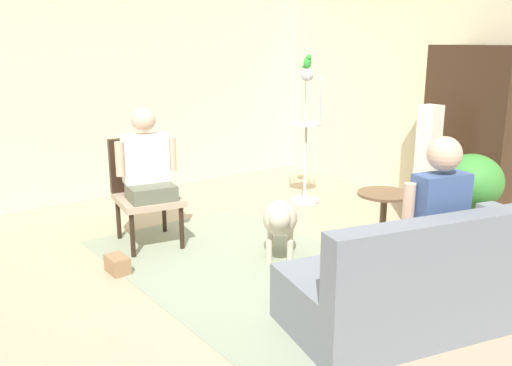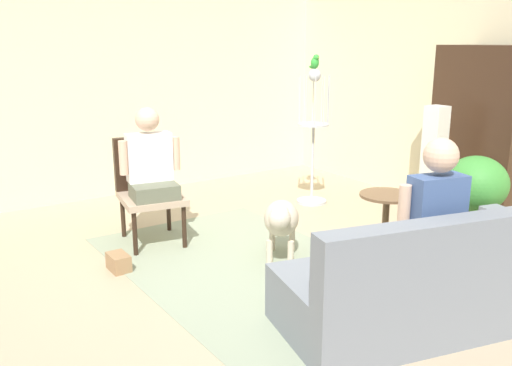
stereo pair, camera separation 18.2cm
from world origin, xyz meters
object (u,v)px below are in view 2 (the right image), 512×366
object	(u,v)px
armoire_cabinet	(484,139)
person_on_couch	(431,216)
potted_plant	(475,191)
person_on_armchair	(150,161)
bird_cage_stand	(313,140)
dog	(281,219)
handbag	(119,262)
round_end_table	(385,219)
parrot	(315,62)
column_lamp	(432,173)
couch	(434,283)
armchair	(148,182)

from	to	relation	value
armoire_cabinet	person_on_couch	bearing A→B (deg)	-63.90
potted_plant	person_on_armchair	bearing A→B (deg)	-133.23
bird_cage_stand	armoire_cabinet	size ratio (longest dim) A/B	0.85
dog	handbag	world-z (taller)	dog
armoire_cabinet	handbag	xyz separation A→B (m)	(-1.01, -3.57, -0.86)
round_end_table	parrot	size ratio (longest dim) A/B	3.56
person_on_armchair	column_lamp	distance (m)	2.75
person_on_couch	round_end_table	size ratio (longest dim) A/B	1.51
bird_cage_stand	person_on_armchair	bearing A→B (deg)	-84.77
person_on_armchair	bird_cage_stand	bearing A→B (deg)	95.23
couch	parrot	xyz separation A→B (m)	(-2.76, 1.23, 1.38)
person_on_couch	person_on_armchair	distance (m)	2.66
dog	column_lamp	bearing A→B (deg)	77.90
round_end_table	potted_plant	size ratio (longest dim) A/B	0.63
dog	potted_plant	bearing A→B (deg)	54.24
potted_plant	handbag	size ratio (longest dim) A/B	4.04
column_lamp	armoire_cabinet	world-z (taller)	armoire_cabinet
column_lamp	person_on_armchair	bearing A→B (deg)	-119.99
couch	person_on_couch	bearing A→B (deg)	-159.21
armoire_cabinet	potted_plant	bearing A→B (deg)	-58.32
bird_cage_stand	person_on_couch	bearing A→B (deg)	-24.94
parrot	handbag	world-z (taller)	parrot
column_lamp	dog	bearing A→B (deg)	-102.10
couch	parrot	size ratio (longest dim) A/B	12.81
armoire_cabinet	column_lamp	bearing A→B (deg)	-97.20
armchair	potted_plant	size ratio (longest dim) A/B	1.05
column_lamp	bird_cage_stand	bearing A→B (deg)	-172.37
person_on_couch	column_lamp	world-z (taller)	person_on_couch
round_end_table	dog	bearing A→B (deg)	-123.46
parrot	potted_plant	size ratio (longest dim) A/B	0.18
column_lamp	handbag	distance (m)	3.10
potted_plant	person_on_couch	bearing A→B (deg)	-68.38
person_on_armchair	handbag	bearing A→B (deg)	-50.19
couch	armoire_cabinet	world-z (taller)	armoire_cabinet
handbag	person_on_couch	bearing A→B (deg)	34.92
armoire_cabinet	handbag	bearing A→B (deg)	-105.85
person_on_couch	armchair	bearing A→B (deg)	-161.67
couch	armchair	xyz separation A→B (m)	(-2.72, -0.90, 0.27)
potted_plant	armoire_cabinet	bearing A→B (deg)	121.68
bird_cage_stand	potted_plant	distance (m)	2.21
couch	armoire_cabinet	distance (m)	2.47
armchair	bird_cage_stand	world-z (taller)	bird_cage_stand
couch	handbag	size ratio (longest dim) A/B	9.20
person_on_armchair	column_lamp	xyz separation A→B (m)	(1.37, 2.37, -0.17)
armchair	column_lamp	distance (m)	2.80
column_lamp	handbag	world-z (taller)	column_lamp
potted_plant	column_lamp	size ratio (longest dim) A/B	0.73
person_on_armchair	bird_cage_stand	world-z (taller)	bird_cage_stand
dog	person_on_armchair	bearing A→B (deg)	-143.07
person_on_armchair	armoire_cabinet	bearing A→B (deg)	64.45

